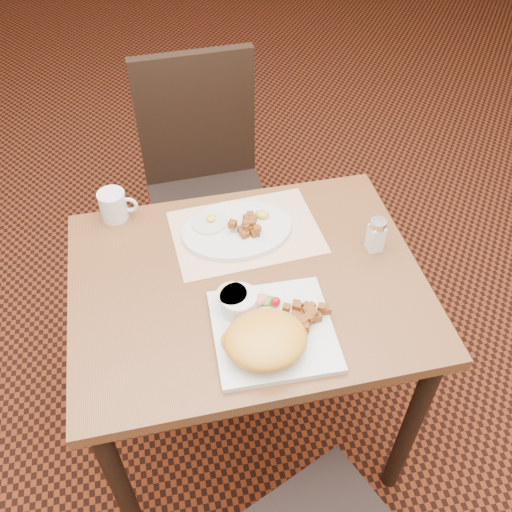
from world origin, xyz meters
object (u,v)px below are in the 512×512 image
Objects in this scene: salt_shaker at (376,235)px; coffee_mug at (114,205)px; chair_far at (206,178)px; table at (248,307)px; plate_oval at (237,230)px; plate_square at (273,331)px.

coffee_mug is at bearing 157.49° from salt_shaker.
salt_shaker is at bearing 116.98° from chair_far.
table is at bearing 88.93° from chair_far.
coffee_mug is (-0.67, 0.28, -0.01)m from salt_shaker.
plate_oval is 2.82× the size of coffee_mug.
table is 9.00× the size of salt_shaker.
salt_shaker reaches higher than plate_square.
table is at bearing -92.66° from plate_oval.
chair_far is at bearing 51.75° from coffee_mug.
chair_far is at bearing 92.12° from plate_oval.
plate_square is at bearing 90.41° from chair_far.
chair_far reaches higher than plate_oval.
plate_oval is at bearing 158.33° from salt_shaker.
salt_shaker is 0.73m from coffee_mug.
coffee_mug is (-0.34, 0.49, 0.04)m from plate_square.
salt_shaker is (0.35, -0.14, 0.04)m from plate_oval.
table is at bearing 98.28° from plate_square.
salt_shaker is (0.36, 0.04, 0.16)m from table.
plate_oval reaches higher than plate_square.
plate_square is at bearing -87.19° from plate_oval.
chair_far reaches higher than coffee_mug.
chair_far reaches higher than salt_shaker.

